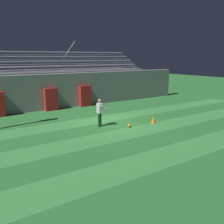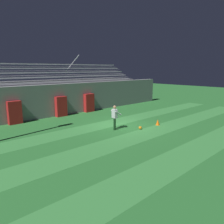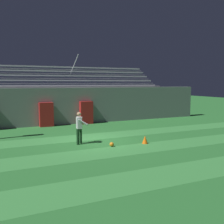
{
  "view_description": "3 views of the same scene",
  "coord_description": "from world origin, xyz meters",
  "px_view_note": "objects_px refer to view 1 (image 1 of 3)",
  "views": [
    {
      "loc": [
        -9.3,
        -13.22,
        4.14
      ],
      "look_at": [
        -0.52,
        -0.87,
        0.92
      ],
      "focal_mm": 42.0,
      "sensor_mm": 36.0,
      "label": 1
    },
    {
      "loc": [
        -11.07,
        -10.82,
        4.13
      ],
      "look_at": [
        -0.52,
        0.5,
        1.04
      ],
      "focal_mm": 35.0,
      "sensor_mm": 36.0,
      "label": 2
    },
    {
      "loc": [
        -5.03,
        -13.14,
        3.17
      ],
      "look_at": [
        0.68,
        -0.67,
        1.63
      ],
      "focal_mm": 42.0,
      "sensor_mm": 36.0,
      "label": 3
    }
  ],
  "objects_px": {
    "padding_pillar_gate_right": "(85,96)",
    "soccer_ball": "(129,126)",
    "padding_pillar_gate_left": "(51,99)",
    "traffic_cone": "(153,120)",
    "goalkeeper": "(100,111)"
  },
  "relations": [
    {
      "from": "padding_pillar_gate_left",
      "to": "goalkeeper",
      "type": "height_order",
      "value": "padding_pillar_gate_left"
    },
    {
      "from": "padding_pillar_gate_left",
      "to": "traffic_cone",
      "type": "relative_size",
      "value": 4.17
    },
    {
      "from": "padding_pillar_gate_left",
      "to": "soccer_ball",
      "type": "height_order",
      "value": "padding_pillar_gate_left"
    },
    {
      "from": "goalkeeper",
      "to": "soccer_ball",
      "type": "bearing_deg",
      "value": -43.19
    },
    {
      "from": "soccer_ball",
      "to": "padding_pillar_gate_right",
      "type": "bearing_deg",
      "value": 80.54
    },
    {
      "from": "padding_pillar_gate_right",
      "to": "soccer_ball",
      "type": "relative_size",
      "value": 7.96
    },
    {
      "from": "padding_pillar_gate_right",
      "to": "traffic_cone",
      "type": "xyz_separation_m",
      "value": [
        0.61,
        -7.59,
        -0.67
      ]
    },
    {
      "from": "padding_pillar_gate_left",
      "to": "goalkeeper",
      "type": "relative_size",
      "value": 1.05
    },
    {
      "from": "padding_pillar_gate_left",
      "to": "padding_pillar_gate_right",
      "type": "height_order",
      "value": "same"
    },
    {
      "from": "goalkeeper",
      "to": "soccer_ball",
      "type": "height_order",
      "value": "goalkeeper"
    },
    {
      "from": "goalkeeper",
      "to": "traffic_cone",
      "type": "distance_m",
      "value": 3.49
    },
    {
      "from": "padding_pillar_gate_left",
      "to": "goalkeeper",
      "type": "xyz_separation_m",
      "value": [
        0.53,
        -6.25,
        0.08
      ]
    },
    {
      "from": "padding_pillar_gate_right",
      "to": "soccer_ball",
      "type": "xyz_separation_m",
      "value": [
        -1.24,
        -7.46,
        -0.77
      ]
    },
    {
      "from": "goalkeeper",
      "to": "soccer_ball",
      "type": "relative_size",
      "value": 7.59
    },
    {
      "from": "goalkeeper",
      "to": "padding_pillar_gate_right",
      "type": "bearing_deg",
      "value": 68.0
    }
  ]
}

